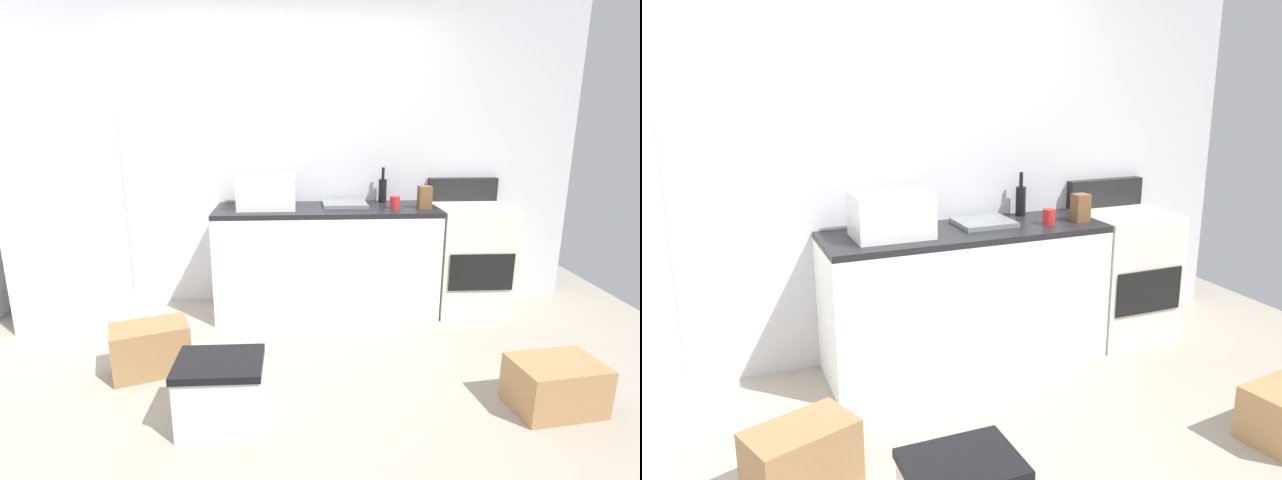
% 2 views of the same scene
% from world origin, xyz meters
% --- Properties ---
extents(ground_plane, '(6.00, 6.00, 0.00)m').
position_xyz_m(ground_plane, '(0.00, 0.00, 0.00)').
color(ground_plane, '#9E9384').
extents(wall_back, '(5.00, 0.10, 2.60)m').
position_xyz_m(wall_back, '(0.00, 1.55, 1.30)').
color(wall_back, silver).
rests_on(wall_back, ground_plane).
extents(kitchen_counter, '(1.80, 0.60, 0.90)m').
position_xyz_m(kitchen_counter, '(0.30, 1.20, 0.45)').
color(kitchen_counter, white).
rests_on(kitchen_counter, ground_plane).
extents(stove_oven, '(0.60, 0.61, 1.10)m').
position_xyz_m(stove_oven, '(1.52, 1.21, 0.47)').
color(stove_oven, silver).
rests_on(stove_oven, ground_plane).
extents(microwave, '(0.46, 0.34, 0.27)m').
position_xyz_m(microwave, '(-0.18, 1.19, 1.04)').
color(microwave, white).
rests_on(microwave, kitchen_counter).
extents(sink_basin, '(0.36, 0.32, 0.03)m').
position_xyz_m(sink_basin, '(0.46, 1.26, 0.92)').
color(sink_basin, slate).
rests_on(sink_basin, kitchen_counter).
extents(wine_bottle, '(0.07, 0.07, 0.30)m').
position_xyz_m(wine_bottle, '(0.80, 1.42, 1.01)').
color(wine_bottle, black).
rests_on(wine_bottle, kitchen_counter).
extents(coffee_mug, '(0.08, 0.08, 0.10)m').
position_xyz_m(coffee_mug, '(0.85, 1.11, 0.95)').
color(coffee_mug, red).
rests_on(coffee_mug, kitchen_counter).
extents(knife_block, '(0.10, 0.10, 0.18)m').
position_xyz_m(knife_block, '(1.09, 1.12, 0.99)').
color(knife_block, brown).
rests_on(knife_block, kitchen_counter).
extents(cardboard_box_large, '(0.55, 0.44, 0.32)m').
position_xyz_m(cardboard_box_large, '(-0.90, 0.25, 0.16)').
color(cardboard_box_large, olive).
rests_on(cardboard_box_large, ground_plane).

